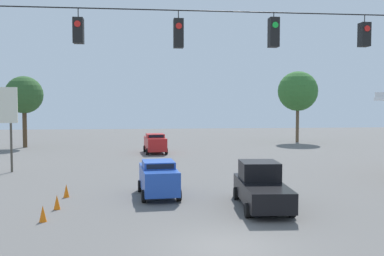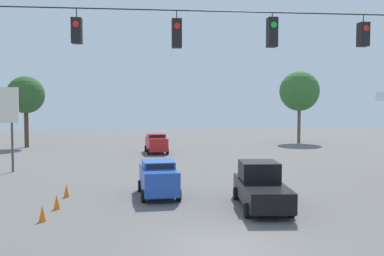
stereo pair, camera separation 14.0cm
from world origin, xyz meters
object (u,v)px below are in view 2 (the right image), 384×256
at_px(overhead_signal_span, 225,85).
at_px(pickup_truck_black_crossing_near, 261,187).
at_px(tree_horizon_left, 299,91).
at_px(sedan_red_withflow_deep, 156,143).
at_px(traffic_cone_second, 57,202).
at_px(tree_horizon_right, 26,95).
at_px(traffic_cone_nearest, 42,213).
at_px(sedan_blue_withflow_mid, 158,178).
at_px(traffic_cone_third, 66,191).

distance_m(overhead_signal_span, pickup_truck_black_crossing_near, 7.75).
bearing_deg(tree_horizon_left, sedan_red_withflow_deep, 28.98).
bearing_deg(traffic_cone_second, tree_horizon_right, -72.38).
height_order(traffic_cone_nearest, tree_horizon_right, tree_horizon_right).
xyz_separation_m(sedan_blue_withflow_mid, sedan_red_withflow_deep, (-0.29, -19.97, 0.02)).
distance_m(tree_horizon_left, tree_horizon_right, 33.00).
xyz_separation_m(traffic_cone_third, tree_horizon_left, (-23.51, -29.90, 6.16)).
bearing_deg(tree_horizon_right, pickup_truck_black_crossing_near, 122.24).
bearing_deg(tree_horizon_left, pickup_truck_black_crossing_near, 67.23).
bearing_deg(sedan_blue_withflow_mid, traffic_cone_nearest, 41.90).
xyz_separation_m(sedan_blue_withflow_mid, tree_horizon_right, (14.18, -27.17, 4.89)).
xyz_separation_m(traffic_cone_second, traffic_cone_third, (0.04, -2.61, 0.00)).
height_order(tree_horizon_left, tree_horizon_right, tree_horizon_left).
bearing_deg(pickup_truck_black_crossing_near, overhead_signal_span, 63.71).
bearing_deg(sedan_blue_withflow_mid, traffic_cone_third, -2.95).
relative_size(traffic_cone_third, tree_horizon_left, 0.08).
bearing_deg(tree_horizon_left, traffic_cone_second, 54.18).
distance_m(sedan_red_withflow_deep, tree_horizon_left, 21.72).
bearing_deg(traffic_cone_third, tree_horizon_left, -128.18).
distance_m(traffic_cone_second, traffic_cone_third, 2.61).
distance_m(overhead_signal_span, sedan_red_withflow_deep, 28.91).
relative_size(traffic_cone_nearest, traffic_cone_second, 1.00).
distance_m(sedan_red_withflow_deep, tree_horizon_right, 16.88).
relative_size(sedan_blue_withflow_mid, pickup_truck_black_crossing_near, 0.77).
bearing_deg(traffic_cone_nearest, sedan_blue_withflow_mid, -138.10).
bearing_deg(tree_horizon_left, sedan_blue_withflow_mid, 58.22).
xyz_separation_m(overhead_signal_span, traffic_cone_nearest, (6.98, -4.08, -5.20)).
bearing_deg(traffic_cone_third, overhead_signal_span, 128.03).
xyz_separation_m(sedan_blue_withflow_mid, pickup_truck_black_crossing_near, (-4.80, 2.91, -0.02)).
xyz_separation_m(sedan_red_withflow_deep, tree_horizon_left, (-18.39, -10.18, 5.50)).
xyz_separation_m(sedan_blue_withflow_mid, tree_horizon_left, (-18.68, -30.15, 5.51)).
relative_size(pickup_truck_black_crossing_near, tree_horizon_left, 0.61).
bearing_deg(tree_horizon_left, traffic_cone_nearest, 55.67).
relative_size(tree_horizon_left, tree_horizon_right, 1.13).
xyz_separation_m(overhead_signal_span, sedan_red_withflow_deep, (1.73, -28.49, -4.54)).
bearing_deg(traffic_cone_nearest, pickup_truck_black_crossing_near, -171.08).
xyz_separation_m(pickup_truck_black_crossing_near, traffic_cone_second, (9.59, -0.55, -0.63)).
bearing_deg(pickup_truck_black_crossing_near, sedan_red_withflow_deep, -78.86).
distance_m(sedan_red_withflow_deep, pickup_truck_black_crossing_near, 23.32).
bearing_deg(traffic_cone_second, sedan_blue_withflow_mid, -153.75).
relative_size(sedan_blue_withflow_mid, tree_horizon_left, 0.47).
distance_m(sedan_blue_withflow_mid, sedan_red_withflow_deep, 19.97).
height_order(sedan_red_withflow_deep, tree_horizon_left, tree_horizon_left).
distance_m(traffic_cone_second, tree_horizon_right, 31.48).
distance_m(pickup_truck_black_crossing_near, tree_horizon_left, 36.29).
bearing_deg(tree_horizon_right, sedan_blue_withflow_mid, 117.56).
bearing_deg(overhead_signal_span, sedan_red_withflow_deep, -86.52).
bearing_deg(sedan_red_withflow_deep, traffic_cone_second, 77.17).
height_order(sedan_red_withflow_deep, traffic_cone_second, sedan_red_withflow_deep).
height_order(overhead_signal_span, sedan_blue_withflow_mid, overhead_signal_span).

